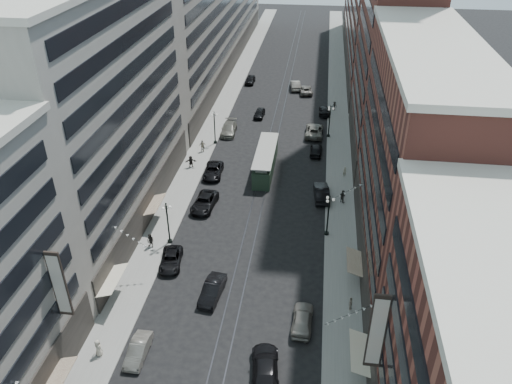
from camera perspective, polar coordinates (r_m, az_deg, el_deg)
The scene contains 39 objects.
ground at distance 85.88m, azimuth 2.07°, elevation 6.63°, with size 220.00×220.00×0.00m, color black.
sidewalk_west at distance 96.43m, azimuth -3.93°, elevation 9.50°, with size 4.00×180.00×0.15m, color gray.
sidewalk_east at distance 94.79m, azimuth 9.39°, elevation 8.75°, with size 4.00×180.00×0.15m, color gray.
rail_west at distance 95.06m, azimuth 2.25°, elevation 9.18°, with size 0.12×180.00×0.02m, color #2D2D33.
rail_east at distance 94.95m, azimuth 3.10°, elevation 9.13°, with size 0.12×180.00×0.02m, color #2D2D33.
building_west_mid at distance 60.24m, azimuth -16.88°, elevation 8.58°, with size 8.00×36.00×28.00m, color gray.
building_west_far at distance 118.38m, azimuth -4.69°, elevation 20.18°, with size 8.00×90.00×26.00m, color gray.
building_east_mid at distance 52.53m, azimuth 17.48°, elevation 2.58°, with size 8.00×30.00×24.00m, color brown.
building_east_tower at distance 75.76m, azimuth 15.72°, elevation 18.92°, with size 8.00×26.00×42.00m, color brown.
building_east_far at distance 125.32m, azimuth 12.63°, elevation 19.74°, with size 8.00×72.00×24.00m, color brown.
lamppost_sw_far at distance 58.62m, azimuth -10.05°, elevation -3.36°, with size 1.03×1.14×5.52m.
lamppost_sw_mid at distance 81.39m, azimuth -4.76°, elevation 7.47°, with size 1.03×1.14×5.52m.
lamppost_se_far at distance 59.63m, azimuth 8.25°, elevation -2.51°, with size 1.03×1.14×5.52m.
lamppost_se_mid at distance 84.35m, azimuth 8.40°, elevation 8.13°, with size 1.03×1.14×5.52m.
streetcar at distance 73.74m, azimuth 1.10°, elevation 3.56°, with size 2.70×12.22×3.38m.
car_1 at distance 48.06m, azimuth -13.32°, elevation -17.17°, with size 1.50×4.29×1.41m, color slate.
car_2 at distance 56.84m, azimuth -9.71°, elevation -7.64°, with size 2.26×4.89×1.36m, color black.
car_4 at distance 49.45m, azimuth 5.32°, elevation -14.27°, with size 1.94×4.81×1.64m, color gray.
car_5 at distance 52.34m, azimuth -5.01°, elevation -11.09°, with size 1.73×4.98×1.64m, color black.
car_6 at distance 45.52m, azimuth 1.05°, elevation -19.39°, with size 2.35×5.77×1.67m, color black.
pedestrian_1 at distance 48.71m, azimuth -17.59°, elevation -16.60°, with size 0.86×0.47×1.76m, color #B6AC97.
pedestrian_2 at distance 59.44m, azimuth -11.97°, elevation -5.48°, with size 0.87×0.48×1.80m, color black.
pedestrian_4 at distance 51.47m, azimuth 10.76°, elevation -12.39°, with size 0.91×0.41×1.55m, color #A29786.
car_7 at distance 73.05m, azimuth -4.92°, elevation 2.43°, with size 2.52×5.48×1.52m, color black.
car_8 at distance 85.88m, azimuth -3.12°, elevation 7.23°, with size 2.40×5.90×1.71m, color #66655A.
car_9 at distance 109.53m, azimuth -0.67°, elevation 12.71°, with size 1.85×4.60×1.57m, color black.
car_10 at distance 67.88m, azimuth 7.50°, elevation -0.06°, with size 1.89×5.43×1.79m, color black.
car_11 at distance 85.67m, azimuth 6.68°, elevation 7.01°, with size 2.91×6.31×1.75m, color slate.
car_12 at distance 94.39m, azimuth 7.82°, elevation 9.19°, with size 1.96×4.82×1.40m, color black.
car_13 at distance 92.37m, azimuth 0.39°, elevation 8.99°, with size 1.70×4.22×1.44m, color black.
car_14 at distance 106.45m, azimuth 4.53°, elevation 12.09°, with size 1.83×5.25×1.73m, color gray.
pedestrian_5 at distance 75.30m, azimuth -7.46°, elevation 3.47°, with size 1.68×0.48×1.82m, color black.
pedestrian_6 at distance 79.72m, azimuth -6.13°, elevation 5.28°, with size 1.13×0.51×1.92m, color #A9A08C.
pedestrian_7 at distance 67.21m, azimuth 9.87°, elevation -0.46°, with size 0.88×0.48×1.81m, color black.
pedestrian_8 at distance 73.46m, azimuth 10.09°, elevation 2.34°, with size 0.55×0.36×1.52m, color beige.
pedestrian_9 at distance 96.11m, azimuth 8.96°, elevation 9.69°, with size 1.08×0.44×1.67m, color black.
car_extra_0 at distance 79.36m, azimuth 6.89°, elevation 4.83°, with size 1.84×4.58×1.56m, color black.
car_extra_1 at distance 65.76m, azimuth -5.92°, elevation -1.18°, with size 2.65×5.74×1.60m, color black.
car_extra_2 at distance 104.36m, azimuth 5.70°, elevation 11.56°, with size 2.46×5.33×1.48m, color slate.
Camera 1 is at (7.09, -17.56, 36.19)m, focal length 35.00 mm.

